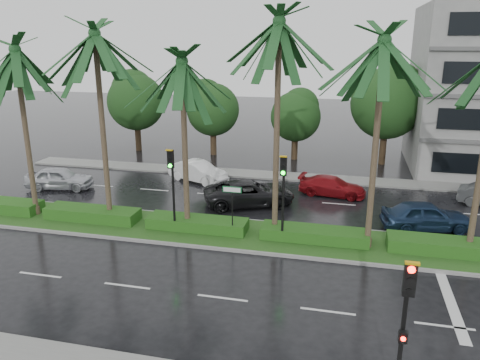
% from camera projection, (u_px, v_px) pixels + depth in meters
% --- Properties ---
extents(ground, '(120.00, 120.00, 0.00)m').
position_uv_depth(ground, '(250.00, 245.00, 22.65)').
color(ground, black).
rests_on(ground, ground).
extents(far_sidewalk, '(40.00, 2.00, 0.12)m').
position_uv_depth(far_sidewalk, '(285.00, 176.00, 33.82)').
color(far_sidewalk, slate).
rests_on(far_sidewalk, ground).
extents(median, '(36.00, 4.00, 0.15)m').
position_uv_depth(median, '(254.00, 235.00, 23.56)').
color(median, gray).
rests_on(median, ground).
extents(hedge, '(35.20, 1.40, 0.60)m').
position_uv_depth(hedge, '(254.00, 229.00, 23.46)').
color(hedge, '#1E4A15').
rests_on(hedge, median).
extents(lane_markings, '(34.00, 13.06, 0.01)m').
position_uv_depth(lane_markings, '(312.00, 255.00, 21.58)').
color(lane_markings, silver).
rests_on(lane_markings, ground).
extents(palm_row, '(26.30, 4.20, 10.98)m').
position_uv_depth(palm_row, '(229.00, 58.00, 21.36)').
color(palm_row, '#3D2F23').
rests_on(palm_row, median).
extents(signal_near, '(0.34, 0.45, 4.36)m').
position_uv_depth(signal_near, '(403.00, 329.00, 11.86)').
color(signal_near, black).
rests_on(signal_near, near_sidewalk).
extents(signal_median_left, '(0.34, 0.42, 4.36)m').
position_uv_depth(signal_median_left, '(172.00, 179.00, 22.95)').
color(signal_median_left, black).
rests_on(signal_median_left, median).
extents(signal_median_right, '(0.34, 0.42, 4.36)m').
position_uv_depth(signal_median_right, '(283.00, 186.00, 21.74)').
color(signal_median_right, black).
rests_on(signal_median_right, median).
extents(street_sign, '(0.95, 0.09, 2.60)m').
position_uv_depth(street_sign, '(232.00, 199.00, 22.71)').
color(street_sign, black).
rests_on(street_sign, median).
extents(bg_trees, '(32.73, 5.52, 7.97)m').
position_uv_depth(bg_trees, '(300.00, 105.00, 37.67)').
color(bg_trees, '#321F16').
rests_on(bg_trees, ground).
extents(car_silver, '(2.52, 4.57, 1.47)m').
position_uv_depth(car_silver, '(60.00, 178.00, 30.99)').
color(car_silver, silver).
rests_on(car_silver, ground).
extents(car_white, '(3.10, 4.61, 1.44)m').
position_uv_depth(car_white, '(198.00, 172.00, 32.60)').
color(car_white, white).
rests_on(car_white, ground).
extents(car_darkgrey, '(4.48, 5.94, 1.50)m').
position_uv_depth(car_darkgrey, '(249.00, 193.00, 27.93)').
color(car_darkgrey, black).
rests_on(car_darkgrey, ground).
extents(car_red, '(2.29, 4.41, 1.22)m').
position_uv_depth(car_red, '(332.00, 186.00, 29.72)').
color(car_red, maroon).
rests_on(car_red, ground).
extents(car_blue, '(2.65, 4.74, 1.52)m').
position_uv_depth(car_blue, '(426.00, 216.00, 24.28)').
color(car_blue, '#182B49').
rests_on(car_blue, ground).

